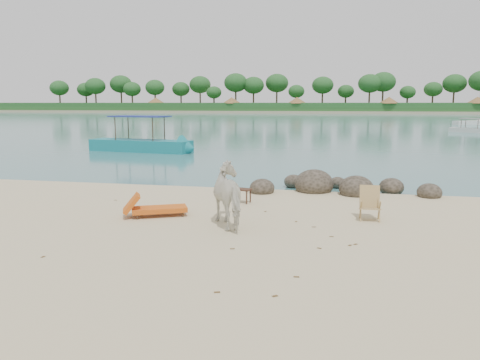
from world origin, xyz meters
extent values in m
plane|color=#356A6A|center=(0.00, 90.00, 0.00)|extent=(400.00, 400.00, 0.00)
cube|color=tan|center=(0.00, 170.00, 0.00)|extent=(420.00, 90.00, 1.40)
cube|color=#1E4C1E|center=(0.00, 135.00, 1.90)|extent=(420.00, 18.00, 2.40)
ellipsoid|color=#2C261D|center=(-0.08, 5.37, 0.15)|extent=(0.85, 0.93, 0.63)
ellipsoid|color=#2C261D|center=(1.62, 6.07, 0.23)|extent=(1.34, 1.47, 1.00)
ellipsoid|color=#2C261D|center=(3.02, 5.67, 0.20)|extent=(1.13, 1.25, 0.85)
ellipsoid|color=#2C261D|center=(4.22, 6.47, 0.15)|extent=(0.83, 0.92, 0.62)
ellipsoid|color=#2C261D|center=(5.32, 5.77, 0.14)|extent=(0.78, 0.86, 0.59)
ellipsoid|color=#2C261D|center=(0.82, 7.07, 0.12)|extent=(0.70, 0.76, 0.52)
ellipsoid|color=#2C261D|center=(2.42, 7.27, 0.10)|extent=(0.58, 0.64, 0.43)
imported|color=silver|center=(-0.12, 0.99, 0.77)|extent=(1.68, 1.99, 1.54)
plane|color=brown|center=(1.40, 1.65, 0.01)|extent=(0.11, 0.11, 0.00)
plane|color=brown|center=(1.87, 1.22, 0.01)|extent=(0.12, 0.12, 0.00)
plane|color=brown|center=(2.81, -0.03, 0.01)|extent=(0.14, 0.14, 0.00)
plane|color=brown|center=(0.46, 2.60, 0.01)|extent=(0.11, 0.11, 0.00)
plane|color=brown|center=(-4.33, 3.16, 0.01)|extent=(0.12, 0.12, 0.00)
plane|color=brown|center=(-3.23, -2.13, 0.01)|extent=(0.11, 0.11, 0.00)
plane|color=brown|center=(1.74, -2.19, 0.01)|extent=(0.11, 0.11, 0.00)
plane|color=brown|center=(2.30, 0.46, 0.01)|extent=(0.12, 0.12, 0.00)
plane|color=brown|center=(-0.29, 2.73, 0.01)|extent=(0.13, 0.13, 0.00)
plane|color=brown|center=(0.55, -3.12, 0.01)|extent=(0.13, 0.13, 0.00)
plane|color=brown|center=(0.30, -0.87, 0.01)|extent=(0.12, 0.12, 0.00)
plane|color=brown|center=(2.69, -0.13, 0.01)|extent=(0.14, 0.14, 0.00)
plane|color=brown|center=(1.48, -3.08, 0.01)|extent=(0.14, 0.14, 0.00)
plane|color=brown|center=(2.06, -0.46, 0.01)|extent=(0.13, 0.13, 0.00)
camera|label=1|loc=(2.35, -9.96, 3.02)|focal=35.00mm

